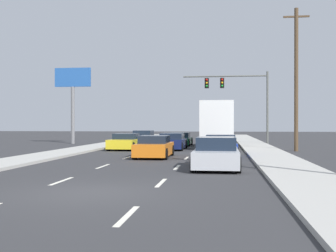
% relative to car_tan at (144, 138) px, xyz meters
% --- Properties ---
extents(ground_plane, '(140.00, 140.00, 0.00)m').
position_rel_car_tan_xyz_m(ground_plane, '(3.53, -2.07, -0.61)').
color(ground_plane, '#333335').
extents(sidewalk_right, '(2.56, 80.00, 0.14)m').
position_rel_car_tan_xyz_m(sidewalk_right, '(10.06, -7.07, -0.54)').
color(sidewalk_right, '#B2AFA8').
rests_on(sidewalk_right, ground_plane).
extents(sidewalk_left, '(2.56, 80.00, 0.14)m').
position_rel_car_tan_xyz_m(sidewalk_left, '(-3.00, -7.07, -0.54)').
color(sidewalk_left, '#B2AFA8').
rests_on(sidewalk_left, ground_plane).
extents(lane_markings, '(3.54, 62.00, 0.01)m').
position_rel_car_tan_xyz_m(lane_markings, '(3.53, -4.88, -0.60)').
color(lane_markings, silver).
rests_on(lane_markings, ground_plane).
extents(car_tan, '(1.98, 4.19, 1.32)m').
position_rel_car_tan_xyz_m(car_tan, '(0.00, 0.00, 0.00)').
color(car_tan, tan).
rests_on(car_tan, ground_plane).
extents(car_yellow, '(2.04, 4.62, 1.21)m').
position_rel_car_tan_xyz_m(car_yellow, '(0.04, -7.33, -0.05)').
color(car_yellow, yellow).
rests_on(car_yellow, ground_plane).
extents(car_green, '(2.02, 4.12, 1.17)m').
position_rel_car_tan_xyz_m(car_green, '(3.51, -0.90, -0.07)').
color(car_green, '#196B38').
rests_on(car_green, ground_plane).
extents(car_navy, '(2.03, 4.44, 1.24)m').
position_rel_car_tan_xyz_m(car_navy, '(3.49, -6.91, -0.03)').
color(car_navy, '#141E4C').
rests_on(car_navy, ground_plane).
extents(car_orange, '(1.91, 4.19, 1.26)m').
position_rel_car_tan_xyz_m(car_orange, '(3.34, -14.51, -0.02)').
color(car_orange, orange).
rests_on(car_orange, ground_plane).
extents(box_truck, '(2.68, 8.22, 3.64)m').
position_rel_car_tan_xyz_m(box_truck, '(6.84, -4.24, 1.49)').
color(box_truck, white).
rests_on(box_truck, ground_plane).
extents(car_blue, '(1.99, 4.52, 1.31)m').
position_rel_car_tan_xyz_m(car_blue, '(7.14, -13.25, 0.00)').
color(car_blue, '#1E389E').
rests_on(car_blue, ground_plane).
extents(car_silver, '(2.02, 4.67, 1.37)m').
position_rel_car_tan_xyz_m(car_silver, '(6.97, -20.03, 0.01)').
color(car_silver, '#B7BABF').
rests_on(car_silver, ground_plane).
extents(traffic_signal_mast, '(8.15, 0.69, 6.94)m').
position_rel_car_tan_xyz_m(traffic_signal_mast, '(8.22, 2.52, 4.65)').
color(traffic_signal_mast, '#595B56').
rests_on(traffic_signal_mast, ground_plane).
extents(utility_pole_mid, '(1.80, 0.28, 10.13)m').
position_rel_car_tan_xyz_m(utility_pole_mid, '(12.44, -7.79, 4.60)').
color(utility_pole_mid, brown).
rests_on(utility_pole_mid, ground_plane).
extents(roadside_billboard, '(3.59, 0.36, 7.41)m').
position_rel_car_tan_xyz_m(roadside_billboard, '(-7.23, 1.15, 4.57)').
color(roadside_billboard, slate).
rests_on(roadside_billboard, ground_plane).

